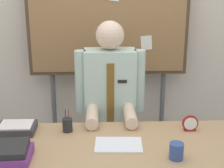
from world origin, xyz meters
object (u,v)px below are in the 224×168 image
at_px(person, 110,117).
at_px(book_stack, 12,153).
at_px(pen_holder, 67,125).
at_px(desk_clock, 190,124).
at_px(open_notebook, 119,145).
at_px(desk, 113,158).
at_px(bulletin_board, 108,20).
at_px(coffee_mug, 176,151).
at_px(paper_tray, 16,128).

bearing_deg(person, book_stack, -127.95).
bearing_deg(pen_holder, desk_clock, -1.32).
bearing_deg(book_stack, person, 52.05).
height_order(person, open_notebook, person).
distance_m(desk, bulletin_board, 1.31).
relative_size(bulletin_board, desk_clock, 17.61).
bearing_deg(bulletin_board, desk, -90.01).
height_order(person, pen_holder, person).
height_order(coffee_mug, pen_holder, pen_holder).
distance_m(desk, desk_clock, 0.60).
bearing_deg(paper_tray, book_stack, -80.24).
distance_m(bulletin_board, book_stack, 1.51).
distance_m(person, coffee_mug, 0.88).
bearing_deg(bulletin_board, person, -90.03).
xyz_separation_m(book_stack, open_notebook, (0.63, 0.15, -0.04)).
relative_size(book_stack, paper_tray, 0.94).
xyz_separation_m(book_stack, desk_clock, (1.14, 0.36, 0.01)).
bearing_deg(open_notebook, desk, 149.45).
bearing_deg(pen_holder, open_notebook, -33.39).
distance_m(desk, paper_tray, 0.71).
xyz_separation_m(book_stack, coffee_mug, (0.96, -0.02, 0.01)).
distance_m(person, pen_holder, 0.51).
bearing_deg(open_notebook, pen_holder, 146.61).
distance_m(person, paper_tray, 0.77).
xyz_separation_m(bulletin_board, desk_clock, (0.55, -0.89, -0.61)).
bearing_deg(coffee_mug, pen_holder, 149.44).
bearing_deg(paper_tray, desk, -17.68).
bearing_deg(desk, pen_holder, 146.31).
distance_m(book_stack, desk_clock, 1.20).
bearing_deg(desk, coffee_mug, -27.75).
distance_m(bulletin_board, open_notebook, 1.27).
bearing_deg(open_notebook, desk_clock, 21.94).
relative_size(desk, pen_holder, 10.53).
relative_size(open_notebook, paper_tray, 1.15).
xyz_separation_m(bulletin_board, pen_holder, (-0.31, -0.87, -0.61)).
xyz_separation_m(book_stack, pen_holder, (0.29, 0.37, 0.00)).
bearing_deg(person, pen_holder, -128.32).
bearing_deg(open_notebook, paper_tray, 161.64).
bearing_deg(book_stack, open_notebook, 13.28).
height_order(coffee_mug, paper_tray, coffee_mug).
distance_m(book_stack, open_notebook, 0.65).
bearing_deg(book_stack, bulletin_board, 64.30).
bearing_deg(desk_clock, pen_holder, 178.68).
height_order(bulletin_board, book_stack, bulletin_board).
relative_size(person, book_stack, 6.01).
xyz_separation_m(open_notebook, desk_clock, (0.51, 0.21, 0.04)).
height_order(book_stack, coffee_mug, coffee_mug).
height_order(person, bulletin_board, bulletin_board).
height_order(bulletin_board, coffee_mug, bulletin_board).
bearing_deg(desk_clock, person, 143.06).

